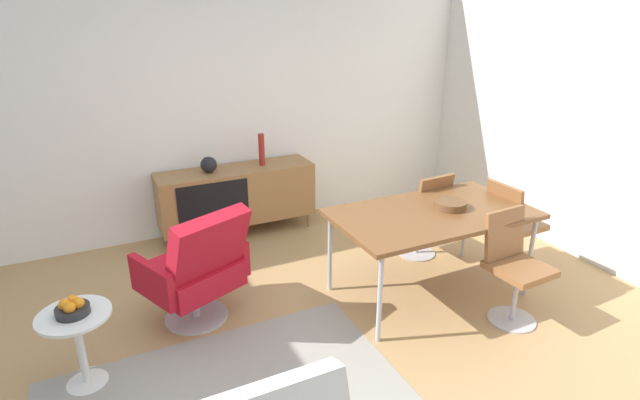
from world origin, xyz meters
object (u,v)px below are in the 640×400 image
Objects in this scene: vase_cobalt at (209,165)px; dining_table at (432,216)px; sideboard at (237,194)px; dining_chair_far_end at (511,223)px; fruit_bowl at (72,308)px; wooden_bowl_on_table at (450,205)px; side_table_round at (79,341)px; lounge_chair_red at (197,267)px; dining_chair_front_right at (514,263)px; dining_chair_back_right at (424,211)px; vase_sculptural_dark at (262,150)px.

dining_table is at bearing -53.80° from vase_cobalt.
dining_chair_far_end is (1.97, -1.84, 0.03)m from sideboard.
sideboard is at bearing 48.90° from fruit_bowl.
side_table_round is at bearing 179.00° from wooden_bowl_on_table.
sideboard is 2.37m from side_table_round.
wooden_bowl_on_table reaches higher than fruit_bowl.
side_table_round is at bearing -156.59° from lounge_chair_red.
dining_chair_back_right is at bearing 89.60° from dining_chair_front_right.
dining_chair_back_right is (0.18, 0.56, -0.30)m from wooden_bowl_on_table.
dining_chair_back_right is 3.04m from side_table_round.
vase_cobalt is 1.54m from lounge_chair_red.
dining_table reaches higher than side_table_round.
wooden_bowl_on_table is 1.30× the size of fruit_bowl.
dining_chair_back_right is (0.35, 0.56, -0.23)m from dining_table.
dining_chair_far_end is (0.54, 0.56, 0.00)m from dining_chair_front_right.
sideboard is 1.87× the size of dining_chair_back_right.
wooden_bowl_on_table is at bearing -108.22° from dining_chair_back_right.
vase_cobalt is 0.82× the size of fruit_bowl.
lounge_chair_red is (-2.16, 0.97, -0.00)m from dining_chair_front_right.
side_table_round is at bearing 179.13° from dining_chair_far_end.
vase_cobalt is at bearing 180.00° from vase_sculptural_dark.
sideboard is 0.53m from vase_sculptural_dark.
fruit_bowl is at bearing 178.99° from wooden_bowl_on_table.
side_table_round is (-2.99, -0.51, -0.15)m from dining_chair_back_right.
vase_cobalt is 0.19× the size of dining_chair_back_right.
lounge_chair_red reaches higher than fruit_bowl.
dining_chair_front_right is 1.00× the size of dining_chair_far_end.
vase_cobalt is 2.28m from dining_table.
dining_table is 3.08× the size of side_table_round.
vase_sculptural_dark is at bearing 113.19° from dining_table.
vase_sculptural_dark is 0.64× the size of side_table_round.
dining_chair_front_right is 1.12m from dining_chair_back_right.
lounge_chair_red reaches higher than side_table_round.
dining_chair_front_right is 4.28× the size of fruit_bowl.
dining_table is 0.70m from dining_chair_back_right.
fruit_bowl is (-2.81, 0.05, -0.21)m from wooden_bowl_on_table.
sideboard reaches higher than side_table_round.
dining_chair_front_right is 3.05m from side_table_round.
sideboard is 3.08× the size of side_table_round.
dining_chair_far_end reaches higher than fruit_bowl.
dining_table is (0.79, -1.84, -0.19)m from vase_sculptural_dark.
wooden_bowl_on_table is (1.25, -1.83, 0.33)m from sideboard.
vase_cobalt is (-0.27, 0.00, 0.36)m from sideboard.
vase_cobalt is at bearing 125.22° from dining_chair_front_right.
wooden_bowl_on_table is at bearing -62.43° from vase_sculptural_dark.
lounge_chair_red is 0.91m from side_table_round.
vase_cobalt is 2.91m from dining_chair_far_end.
lounge_chair_red is 1.82× the size of side_table_round.
dining_chair_front_right and dining_chair_far_end have the same top height.
dining_table is 2.64m from fruit_bowl.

